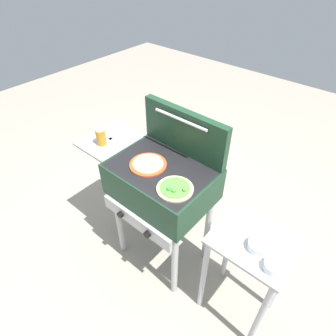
{
  "coord_description": "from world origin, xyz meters",
  "views": [
    {
      "loc": [
        0.91,
        -1.0,
        2.02
      ],
      "look_at": [
        0.05,
        0.0,
        0.92
      ],
      "focal_mm": 30.52,
      "sensor_mm": 36.0,
      "label": 1
    }
  ],
  "objects": [
    {
      "name": "ground_plane",
      "position": [
        0.0,
        0.0,
        0.0
      ],
      "size": [
        8.0,
        8.0,
        0.0
      ],
      "primitive_type": "plane",
      "color": "gray"
    },
    {
      "name": "grill",
      "position": [
        -0.01,
        -0.0,
        0.76
      ],
      "size": [
        0.96,
        0.53,
        0.9
      ],
      "color": "#193823",
      "rests_on": "ground_plane"
    },
    {
      "name": "grill_lid_open",
      "position": [
        0.0,
        0.21,
        1.05
      ],
      "size": [
        0.63,
        0.09,
        0.3
      ],
      "color": "#193823",
      "rests_on": "grill"
    },
    {
      "name": "pizza_cheese",
      "position": [
        -0.08,
        -0.04,
        0.91
      ],
      "size": [
        0.23,
        0.23,
        0.03
      ],
      "color": "#C64723",
      "rests_on": "grill"
    },
    {
      "name": "pizza_veggie",
      "position": [
        0.19,
        -0.1,
        0.91
      ],
      "size": [
        0.21,
        0.21,
        0.04
      ],
      "color": "#E0C17F",
      "rests_on": "grill"
    },
    {
      "name": "sauce_jar",
      "position": [
        -0.47,
        -0.08,
        0.96
      ],
      "size": [
        0.07,
        0.07,
        0.12
      ],
      "color": "#B77A1E",
      "rests_on": "grill"
    },
    {
      "name": "prep_table",
      "position": [
        0.66,
        0.0,
        0.53
      ],
      "size": [
        0.44,
        0.36,
        0.74
      ],
      "color": "#B2B2B7",
      "rests_on": "ground_plane"
    },
    {
      "name": "topping_bowl_near",
      "position": [
        0.69,
        -0.03,
        0.76
      ],
      "size": [
        0.11,
        0.11,
        0.04
      ],
      "color": "silver",
      "rests_on": "prep_table"
    },
    {
      "name": "topping_bowl_far",
      "position": [
        0.81,
        -0.09,
        0.76
      ],
      "size": [
        0.1,
        0.1,
        0.04
      ],
      "color": "silver",
      "rests_on": "prep_table"
    }
  ]
}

